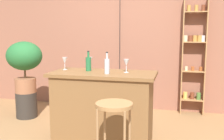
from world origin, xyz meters
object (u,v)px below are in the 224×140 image
at_px(bottle_wine_red, 88,63).
at_px(bottle_sauce_amber, 107,66).
at_px(wine_glass_right, 126,63).
at_px(bar_stool, 114,121).
at_px(plant_stool, 27,105).
at_px(potted_plant, 24,61).
at_px(wine_glass_left, 65,61).
at_px(wine_glass_center, 90,61).
at_px(spice_shelf, 194,56).

height_order(bottle_wine_red, bottle_sauce_amber, bottle_sauce_amber).
bearing_deg(wine_glass_right, bar_stool, -88.00).
relative_size(plant_stool, potted_plant, 0.51).
height_order(bottle_sauce_amber, wine_glass_left, bottle_sauce_amber).
relative_size(wine_glass_left, wine_glass_center, 1.00).
bearing_deg(plant_stool, wine_glass_left, -30.68).
xyz_separation_m(bottle_wine_red, wine_glass_center, (-0.03, 0.14, 0.02)).
bearing_deg(plant_stool, bottle_wine_red, -24.63).
height_order(bar_stool, wine_glass_center, wine_glass_center).
height_order(spice_shelf, wine_glass_left, spice_shelf).
bearing_deg(spice_shelf, potted_plant, -162.16).
bearing_deg(bottle_wine_red, wine_glass_right, -1.79).
relative_size(potted_plant, bottle_sauce_amber, 3.16).
bearing_deg(bottle_sauce_amber, potted_plant, 154.34).
xyz_separation_m(bottle_wine_red, wine_glass_left, (-0.33, 0.03, 0.02)).
bearing_deg(bar_stool, potted_plant, 143.20).
bearing_deg(wine_glass_right, spice_shelf, 59.19).
relative_size(spice_shelf, bottle_sauce_amber, 7.50).
distance_m(bottle_sauce_amber, wine_glass_right, 0.25).
bearing_deg(plant_stool, bottle_sauce_amber, -25.66).
bearing_deg(bottle_sauce_amber, wine_glass_left, 162.77).
bearing_deg(plant_stool, bar_stool, -36.80).
bearing_deg(wine_glass_center, plant_stool, 160.21).
distance_m(spice_shelf, wine_glass_center, 1.89).
relative_size(bar_stool, bottle_sauce_amber, 2.75).
height_order(spice_shelf, bottle_sauce_amber, spice_shelf).
xyz_separation_m(bottle_sauce_amber, wine_glass_left, (-0.62, 0.19, 0.02)).
height_order(bottle_sauce_amber, wine_glass_center, bottle_sauce_amber).
xyz_separation_m(wine_glass_center, wine_glass_right, (0.52, -0.15, 0.00)).
xyz_separation_m(plant_stool, bottle_sauce_amber, (1.56, -0.75, 0.79)).
height_order(spice_shelf, potted_plant, spice_shelf).
distance_m(bar_stool, wine_glass_left, 1.25).
bearing_deg(wine_glass_right, plant_stool, 161.23).
height_order(bar_stool, wine_glass_right, wine_glass_right).
height_order(spice_shelf, wine_glass_center, spice_shelf).
distance_m(spice_shelf, bottle_sauce_amber, 1.92).
height_order(potted_plant, wine_glass_right, potted_plant).
relative_size(bar_stool, wine_glass_center, 4.36).
height_order(wine_glass_left, wine_glass_right, same).
height_order(bar_stool, wine_glass_left, wine_glass_left).
height_order(bottle_sauce_amber, wine_glass_right, bottle_sauce_amber).
height_order(spice_shelf, plant_stool, spice_shelf).
xyz_separation_m(spice_shelf, plant_stool, (-2.63, -0.85, -0.78)).
relative_size(plant_stool, wine_glass_right, 2.53).
distance_m(bar_stool, bottle_wine_red, 1.02).
bearing_deg(plant_stool, potted_plant, 153.43).
bearing_deg(wine_glass_right, wine_glass_left, 177.08).
relative_size(bar_stool, bottle_wine_red, 2.80).
relative_size(bottle_wine_red, wine_glass_right, 1.55).
relative_size(plant_stool, wine_glass_center, 2.53).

